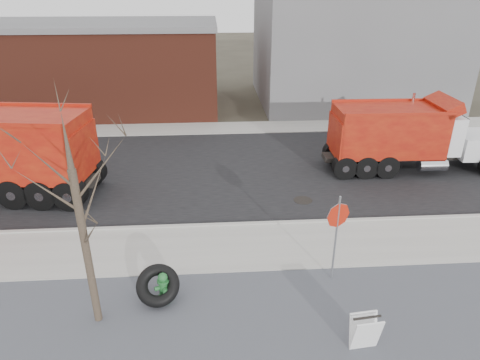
{
  "coord_description": "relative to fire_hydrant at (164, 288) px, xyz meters",
  "views": [
    {
      "loc": [
        -0.3,
        -10.79,
        7.5
      ],
      "look_at": [
        0.57,
        2.2,
        1.4
      ],
      "focal_mm": 32.0,
      "sensor_mm": 36.0,
      "label": 1
    }
  ],
  "objects": [
    {
      "name": "stop_sign",
      "position": [
        4.52,
        0.59,
        1.37
      ],
      "size": [
        0.66,
        0.28,
        2.56
      ],
      "rotation": [
        0.0,
        0.0,
        -0.02
      ],
      "color": "gray",
      "rests_on": "ground"
    },
    {
      "name": "gravel_verge",
      "position": [
        1.66,
        -1.51,
        -0.37
      ],
      "size": [
        60.0,
        5.0,
        0.03
      ],
      "primitive_type": "cube",
      "color": "slate",
      "rests_on": "ground"
    },
    {
      "name": "sidewalk",
      "position": [
        1.66,
        2.24,
        -0.36
      ],
      "size": [
        60.0,
        2.5,
        0.06
      ],
      "primitive_type": "cube",
      "color": "#9E9B93",
      "rests_on": "ground"
    },
    {
      "name": "far_sidewalk",
      "position": [
        1.66,
        13.99,
        -0.36
      ],
      "size": [
        60.0,
        2.0,
        0.06
      ],
      "primitive_type": "cube",
      "color": "#9E9B93",
      "rests_on": "ground"
    },
    {
      "name": "building_grey",
      "position": [
        10.66,
        19.99,
        3.61
      ],
      "size": [
        12.0,
        10.0,
        8.0
      ],
      "color": "slate",
      "rests_on": "ground"
    },
    {
      "name": "building_brick",
      "position": [
        -8.34,
        18.99,
        2.27
      ],
      "size": [
        20.2,
        8.2,
        5.3
      ],
      "color": "maroon",
      "rests_on": "ground"
    },
    {
      "name": "bare_tree",
      "position": [
        -1.54,
        -0.61,
        2.91
      ],
      "size": [
        3.2,
        3.2,
        5.2
      ],
      "color": "#382D23",
      "rests_on": "ground"
    },
    {
      "name": "road",
      "position": [
        1.66,
        8.29,
        -0.38
      ],
      "size": [
        60.0,
        9.4,
        0.02
      ],
      "primitive_type": "cube",
      "color": "black",
      "rests_on": "ground"
    },
    {
      "name": "truck_tire",
      "position": [
        -0.14,
        -0.01,
        0.1
      ],
      "size": [
        1.11,
        1.04,
        0.95
      ],
      "color": "black",
      "rests_on": "ground"
    },
    {
      "name": "dump_truck_red_a",
      "position": [
        9.62,
        7.88,
        1.21
      ],
      "size": [
        7.76,
        2.25,
        3.13
      ],
      "rotation": [
        0.0,
        0.0,
        -0.01
      ],
      "color": "black",
      "rests_on": "ground"
    },
    {
      "name": "fire_hydrant",
      "position": [
        0.0,
        0.0,
        0.0
      ],
      "size": [
        0.48,
        0.47,
        0.85
      ],
      "rotation": [
        0.0,
        0.0,
        0.38
      ],
      "color": "#2D7635",
      "rests_on": "ground"
    },
    {
      "name": "curb",
      "position": [
        1.66,
        3.54,
        -0.33
      ],
      "size": [
        60.0,
        0.15,
        0.11
      ],
      "primitive_type": "cube",
      "color": "#9E9B93",
      "rests_on": "ground"
    },
    {
      "name": "ground",
      "position": [
        1.66,
        1.99,
        -0.39
      ],
      "size": [
        120.0,
        120.0,
        0.0
      ],
      "primitive_type": "plane",
      "color": "#383328",
      "rests_on": "ground"
    },
    {
      "name": "sandwich_board",
      "position": [
        4.58,
        -1.91,
        0.09
      ],
      "size": [
        0.68,
        0.47,
        0.89
      ],
      "rotation": [
        0.0,
        0.0,
        0.11
      ],
      "color": "white",
      "rests_on": "ground"
    }
  ]
}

